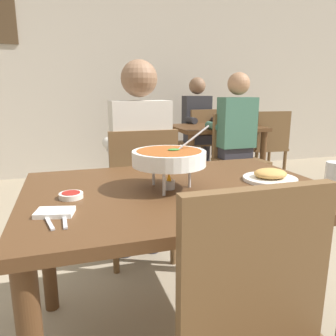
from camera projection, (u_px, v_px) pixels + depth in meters
ground_plane at (177, 336)px, 1.54m from camera, size 16.00×16.00×0.00m
cafe_rear_partition at (96, 63)px, 4.36m from camera, size 10.00×0.10×3.00m
dining_table_main at (178, 210)px, 1.40m from camera, size 1.26×0.91×0.73m
chair_diner_main at (141, 189)px, 2.12m from camera, size 0.44×0.44×0.90m
diner_main at (139, 152)px, 2.09m from camera, size 0.40×0.45×1.31m
curry_bowl at (169, 158)px, 1.33m from camera, size 0.33×0.30×0.26m
rice_plate at (224, 203)px, 1.12m from camera, size 0.24×0.24×0.06m
appetizer_plate at (270, 176)px, 1.48m from camera, size 0.24×0.24×0.06m
sauce_dish at (71, 195)px, 1.24m from camera, size 0.09×0.09×0.02m
napkin_folded at (55, 212)px, 1.07m from camera, size 0.13×0.10×0.02m
fork_utensil at (48, 220)px, 1.02m from camera, size 0.05×0.17×0.01m
spoon_utensil at (65, 218)px, 1.03m from camera, size 0.02×0.17×0.01m
drink_glass at (334, 180)px, 1.27m from camera, size 0.07×0.07×0.13m
dining_table_far at (215, 137)px, 3.89m from camera, size 1.00×0.80×0.73m
chair_bg_left at (201, 138)px, 4.41m from camera, size 0.49×0.49×0.90m
chair_bg_middle at (235, 152)px, 3.39m from camera, size 0.49×0.49×0.90m
chair_bg_right at (268, 143)px, 4.02m from camera, size 0.48×0.48×0.90m
chair_bg_corner at (155, 145)px, 3.83m from camera, size 0.50×0.50×0.90m
patron_bg_left at (198, 121)px, 4.38m from camera, size 0.40×0.45×1.31m
patron_bg_middle at (235, 130)px, 3.35m from camera, size 0.40×0.45×1.31m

